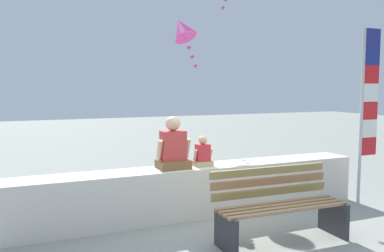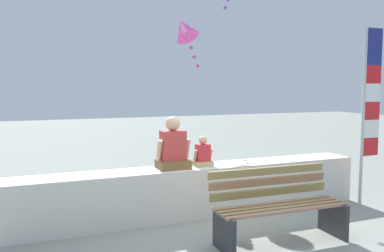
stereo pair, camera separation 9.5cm
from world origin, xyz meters
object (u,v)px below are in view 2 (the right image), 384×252
Objects in this scene: park_bench at (278,208)px; kite_magenta at (184,29)px; person_adult at (173,148)px; person_child at (203,154)px; flag_banner at (369,103)px.

kite_magenta reaches higher than park_bench.
person_adult is at bearing 123.10° from park_bench.
kite_magenta is (0.18, 3.58, 2.61)m from park_bench.
person_child is 0.42× the size of kite_magenta.
flag_banner is (2.64, -0.55, 0.74)m from person_child.
person_adult is at bearing -115.33° from kite_magenta.
flag_banner is at bearing -9.96° from person_adult.
person_adult is 3.19m from kite_magenta.
kite_magenta is at bearing 64.67° from person_adult.
park_bench is 2.66m from flag_banner.
kite_magenta is (0.59, 2.24, 2.13)m from person_child.
kite_magenta reaches higher than flag_banner.
flag_banner is at bearing -53.69° from kite_magenta.
flag_banner reaches higher than person_adult.
person_child is at bearing 168.31° from flag_banner.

